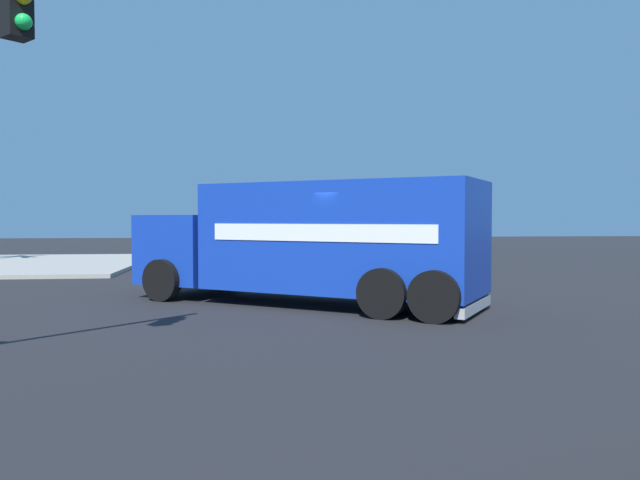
# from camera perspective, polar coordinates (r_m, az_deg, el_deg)

# --- Properties ---
(ground_plane) EXTENTS (100.00, 100.00, 0.00)m
(ground_plane) POSITION_cam_1_polar(r_m,az_deg,el_deg) (13.79, 4.21, -6.17)
(ground_plane) COLOR black
(delivery_truck) EXTENTS (6.68, 8.20, 2.75)m
(delivery_truck) POSITION_cam_1_polar(r_m,az_deg,el_deg) (13.93, -0.71, -0.09)
(delivery_truck) COLOR #1438AD
(delivery_truck) RESTS_ON ground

